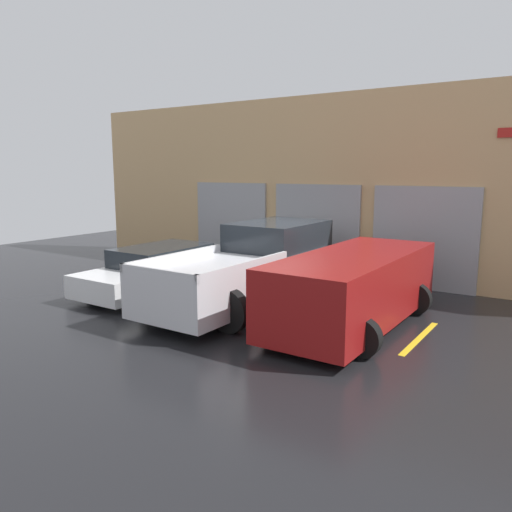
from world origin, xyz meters
name	(u,v)px	position (x,y,z in m)	size (l,w,h in m)	color
ground_plane	(268,297)	(0.00, 0.00, 0.00)	(28.00, 28.00, 0.00)	black
shophouse_building	(328,188)	(-0.01, 3.29, 2.57)	(17.91, 0.68, 5.22)	tan
pickup_truck	(252,267)	(0.00, -0.70, 0.86)	(2.58, 5.54, 1.82)	silver
sedan_white	(160,270)	(-2.68, -0.99, 0.55)	(2.16, 4.43, 1.15)	white
sedan_side	(354,287)	(2.68, -1.01, 0.81)	(2.27, 4.93, 1.47)	maroon
parking_stripe_far_left	(125,284)	(-4.02, -1.02, 0.00)	(0.12, 2.20, 0.01)	gold
parking_stripe_left	(199,298)	(-1.34, -1.02, 0.00)	(0.12, 2.20, 0.01)	gold
parking_stripe_centre	(295,315)	(1.34, -1.02, 0.00)	(0.12, 2.20, 0.01)	gold
parking_stripe_right	(420,338)	(4.02, -1.02, 0.00)	(0.12, 2.20, 0.01)	gold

